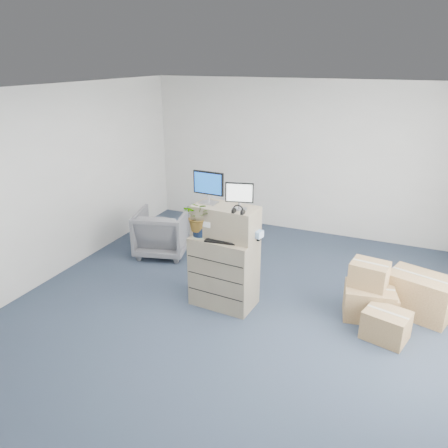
{
  "coord_description": "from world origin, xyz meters",
  "views": [
    {
      "loc": [
        1.75,
        -4.33,
        3.16
      ],
      "look_at": [
        -0.3,
        0.4,
        1.17
      ],
      "focal_mm": 35.0,
      "sensor_mm": 36.0,
      "label": 1
    }
  ],
  "objects_px": {
    "filing_cabinet_lower": "(224,271)",
    "water_bottle": "(231,229)",
    "monitor_right": "(239,195)",
    "potted_plant": "(199,220)",
    "monitor_left": "(208,186)",
    "keyboard": "(221,241)",
    "office_chair": "(162,230)"
  },
  "relations": [
    {
      "from": "filing_cabinet_lower",
      "to": "water_bottle",
      "type": "height_order",
      "value": "water_bottle"
    },
    {
      "from": "monitor_right",
      "to": "potted_plant",
      "type": "xyz_separation_m",
      "value": [
        -0.51,
        -0.09,
        -0.38
      ]
    },
    {
      "from": "monitor_left",
      "to": "water_bottle",
      "type": "distance_m",
      "value": 0.63
    },
    {
      "from": "keyboard",
      "to": "office_chair",
      "type": "distance_m",
      "value": 2.07
    },
    {
      "from": "keyboard",
      "to": "potted_plant",
      "type": "relative_size",
      "value": 0.99
    },
    {
      "from": "monitor_left",
      "to": "monitor_right",
      "type": "distance_m",
      "value": 0.47
    },
    {
      "from": "monitor_left",
      "to": "office_chair",
      "type": "xyz_separation_m",
      "value": [
        -1.34,
        0.98,
        -1.19
      ]
    },
    {
      "from": "water_bottle",
      "to": "keyboard",
      "type": "bearing_deg",
      "value": -118.73
    },
    {
      "from": "filing_cabinet_lower",
      "to": "monitor_right",
      "type": "xyz_separation_m",
      "value": [
        0.21,
        -0.0,
        1.09
      ]
    },
    {
      "from": "filing_cabinet_lower",
      "to": "office_chair",
      "type": "relative_size",
      "value": 1.14
    },
    {
      "from": "filing_cabinet_lower",
      "to": "potted_plant",
      "type": "distance_m",
      "value": 0.78
    },
    {
      "from": "keyboard",
      "to": "water_bottle",
      "type": "bearing_deg",
      "value": 53.38
    },
    {
      "from": "monitor_right",
      "to": "keyboard",
      "type": "height_order",
      "value": "monitor_right"
    },
    {
      "from": "monitor_left",
      "to": "water_bottle",
      "type": "bearing_deg",
      "value": -7.11
    },
    {
      "from": "keyboard",
      "to": "monitor_left",
      "type": "bearing_deg",
      "value": 134.72
    },
    {
      "from": "potted_plant",
      "to": "office_chair",
      "type": "bearing_deg",
      "value": 138.04
    },
    {
      "from": "keyboard",
      "to": "potted_plant",
      "type": "distance_m",
      "value": 0.39
    },
    {
      "from": "keyboard",
      "to": "water_bottle",
      "type": "relative_size",
      "value": 1.62
    },
    {
      "from": "water_bottle",
      "to": "monitor_right",
      "type": "bearing_deg",
      "value": -10.26
    },
    {
      "from": "keyboard",
      "to": "potted_plant",
      "type": "bearing_deg",
      "value": 167.02
    },
    {
      "from": "filing_cabinet_lower",
      "to": "keyboard",
      "type": "relative_size",
      "value": 2.39
    },
    {
      "from": "filing_cabinet_lower",
      "to": "monitor_right",
      "type": "relative_size",
      "value": 2.81
    },
    {
      "from": "water_bottle",
      "to": "office_chair",
      "type": "xyz_separation_m",
      "value": [
        -1.68,
        1.05,
        -0.67
      ]
    },
    {
      "from": "filing_cabinet_lower",
      "to": "water_bottle",
      "type": "bearing_deg",
      "value": 15.79
    },
    {
      "from": "water_bottle",
      "to": "potted_plant",
      "type": "relative_size",
      "value": 0.61
    },
    {
      "from": "potted_plant",
      "to": "keyboard",
      "type": "bearing_deg",
      "value": -5.08
    },
    {
      "from": "monitor_right",
      "to": "potted_plant",
      "type": "height_order",
      "value": "monitor_right"
    },
    {
      "from": "monitor_left",
      "to": "monitor_right",
      "type": "bearing_deg",
      "value": -7.11
    },
    {
      "from": "monitor_left",
      "to": "keyboard",
      "type": "xyz_separation_m",
      "value": [
        0.26,
        -0.2,
        -0.64
      ]
    },
    {
      "from": "monitor_left",
      "to": "water_bottle",
      "type": "height_order",
      "value": "monitor_left"
    },
    {
      "from": "monitor_right",
      "to": "office_chair",
      "type": "relative_size",
      "value": 0.41
    },
    {
      "from": "water_bottle",
      "to": "potted_plant",
      "type": "bearing_deg",
      "value": -164.2
    }
  ]
}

